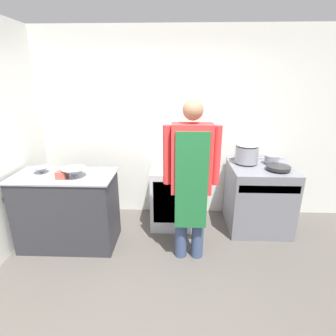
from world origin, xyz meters
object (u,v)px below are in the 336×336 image
Objects in this scene: person_cook at (191,175)px; saute_pan at (278,167)px; sauce_pot at (272,159)px; fridge_unit at (173,195)px; stock_pot at (247,153)px; stove at (258,198)px; plastic_tub at (62,175)px; mixing_bowl at (74,173)px.

person_cook is 1.28m from saute_pan.
sauce_pot is at bearing 90.00° from saute_pan.
stock_pot is (1.01, 0.06, 0.63)m from fridge_unit.
stove is at bearing 141.04° from saute_pan.
sauce_pot reaches higher than plastic_tub.
mixing_bowl is at bearing -170.67° from saute_pan.
saute_pan is (2.49, 0.41, -0.05)m from mixing_bowl.
fridge_unit is 4.54× the size of sauce_pot.
saute_pan is at bearing 9.83° from plastic_tub.
plastic_tub is (-0.13, -0.04, -0.01)m from mixing_bowl.
stove is 1.08× the size of fridge_unit.
stove is 2.99× the size of stock_pot.
stove is at bearing 13.41° from plastic_tub.
mixing_bowl reaches higher than plastic_tub.
stock_pot is at bearing 17.49° from mixing_bowl.
saute_pan is at bearing -38.96° from stove.
person_cook reaches higher than fridge_unit.
stove is 1.19m from fridge_unit.
sauce_pot is (2.49, 0.68, -0.01)m from mixing_bowl.
sauce_pot is at bearing 2.34° from fridge_unit.
stock_pot reaches higher than fridge_unit.
plastic_tub is 2.72m from sauce_pot.
mixing_bowl is 0.96× the size of saute_pan.
fridge_unit is at bearing 171.16° from saute_pan.
sauce_pot is (0.35, 0.00, -0.08)m from stock_pot.
fridge_unit is 1.41m from mixing_bowl.
stock_pot reaches higher than sauce_pot.
person_cook is 16.24× the size of plastic_tub.
plastic_tub reaches higher than fridge_unit.
person_cook is 5.94× the size of stock_pot.
saute_pan reaches higher than stove.
person_cook is at bearing -144.42° from stove.
plastic_tub reaches higher than saute_pan.
sauce_pot is (0.16, 0.13, 0.52)m from stove.
fridge_unit is at bearing -176.85° from stock_pot.
saute_pan is (0.35, -0.27, -0.12)m from stock_pot.
stock_pot is (0.80, 0.84, 0.02)m from person_cook.
sauce_pot is (2.62, 0.72, -0.00)m from plastic_tub.
saute_pan reaches higher than fridge_unit.
fridge_unit is at bearing -177.66° from sauce_pot.
person_cook reaches higher than sauce_pot.
mixing_bowl is 0.93× the size of stock_pot.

